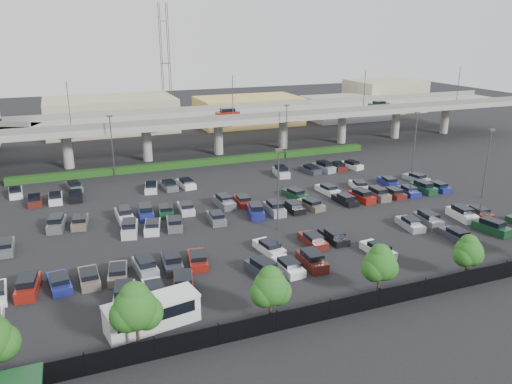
% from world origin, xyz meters
% --- Properties ---
extents(ground, '(280.00, 280.00, 0.00)m').
position_xyz_m(ground, '(0.00, 0.00, 0.00)').
color(ground, black).
extents(overpass, '(150.00, 13.00, 15.80)m').
position_xyz_m(overpass, '(-0.21, 31.99, 6.97)').
color(overpass, gray).
rests_on(overpass, ground).
extents(hedge, '(66.00, 1.60, 1.10)m').
position_xyz_m(hedge, '(0.00, 25.00, 0.55)').
color(hedge, '#103810').
rests_on(hedge, ground).
extents(fence, '(70.00, 0.10, 2.00)m').
position_xyz_m(fence, '(-0.05, -28.00, 0.90)').
color(fence, black).
rests_on(fence, ground).
extents(tree_row, '(65.07, 3.66, 5.94)m').
position_xyz_m(tree_row, '(0.70, -26.53, 3.52)').
color(tree_row, '#332316').
rests_on(tree_row, ground).
extents(shuttle_bus, '(8.16, 4.00, 2.51)m').
position_xyz_m(shuttle_bus, '(-18.34, -23.46, 1.37)').
color(shuttle_bus, silver).
rests_on(shuttle_bus, ground).
extents(parked_cars, '(62.79, 41.67, 1.67)m').
position_xyz_m(parked_cars, '(-1.36, -3.65, 0.62)').
color(parked_cars, white).
rests_on(parked_cars, ground).
extents(light_poles, '(66.90, 48.38, 10.30)m').
position_xyz_m(light_poles, '(-4.13, 2.00, 6.24)').
color(light_poles, '#46464A').
rests_on(light_poles, ground).
extents(distant_buildings, '(138.00, 24.00, 9.00)m').
position_xyz_m(distant_buildings, '(12.38, 61.81, 3.74)').
color(distant_buildings, gray).
rests_on(distant_buildings, ground).
extents(comm_tower, '(2.40, 2.40, 30.00)m').
position_xyz_m(comm_tower, '(4.00, 74.00, 15.61)').
color(comm_tower, '#46464A').
rests_on(comm_tower, ground).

